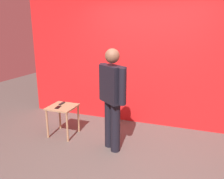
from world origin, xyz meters
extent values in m
plane|color=#59544F|center=(0.00, 0.00, 0.00)|extent=(12.00, 12.00, 0.00)
cube|color=red|center=(0.00, 1.53, 1.40)|extent=(5.44, 0.12, 2.80)
cylinder|color=black|center=(-0.40, 0.32, 0.41)|extent=(0.21, 0.21, 0.82)
cylinder|color=black|center=(-0.25, 0.20, 0.41)|extent=(0.21, 0.21, 0.82)
cube|color=black|center=(-0.33, 0.26, 1.11)|extent=(0.48, 0.45, 0.58)
cube|color=silver|center=(-0.25, 0.35, 1.13)|extent=(0.10, 0.09, 0.49)
cube|color=silver|center=(-0.25, 0.36, 1.12)|extent=(0.04, 0.03, 0.44)
cylinder|color=black|center=(-0.54, 0.43, 1.12)|extent=(0.15, 0.15, 0.55)
cylinder|color=black|center=(-0.11, 0.09, 1.12)|extent=(0.15, 0.15, 0.55)
sphere|color=brown|center=(-0.33, 0.26, 1.54)|extent=(0.22, 0.22, 0.22)
cube|color=tan|center=(-1.35, 0.42, 0.56)|extent=(0.48, 0.48, 0.03)
cylinder|color=tan|center=(-1.56, 0.21, 0.27)|extent=(0.04, 0.04, 0.54)
cylinder|color=tan|center=(-1.15, 0.21, 0.27)|extent=(0.04, 0.04, 0.54)
cylinder|color=tan|center=(-1.56, 0.63, 0.27)|extent=(0.04, 0.04, 0.54)
cylinder|color=tan|center=(-1.15, 0.63, 0.27)|extent=(0.04, 0.04, 0.54)
cube|color=black|center=(-1.38, 0.32, 0.58)|extent=(0.09, 0.15, 0.01)
cube|color=black|center=(-1.43, 0.52, 0.58)|extent=(0.05, 0.17, 0.02)
camera|label=1|loc=(0.79, -2.89, 1.91)|focal=35.53mm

